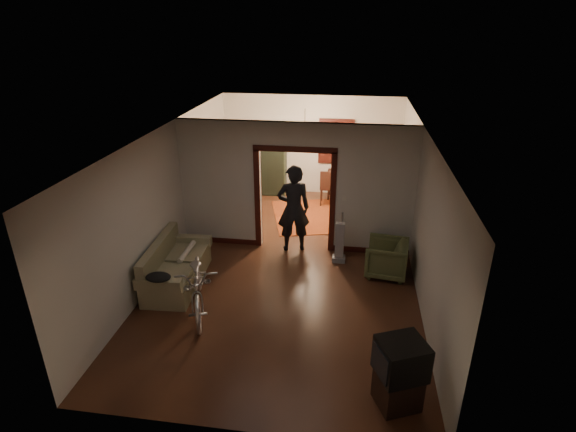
% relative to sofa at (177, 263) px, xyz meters
% --- Properties ---
extents(floor, '(5.00, 8.50, 0.01)m').
position_rel_sofa_xyz_m(floor, '(2.03, 1.08, -0.43)').
color(floor, '#331910').
rests_on(floor, ground).
extents(ceiling, '(5.00, 8.50, 0.01)m').
position_rel_sofa_xyz_m(ceiling, '(2.03, 1.08, 2.37)').
color(ceiling, white).
rests_on(ceiling, floor).
extents(wall_back, '(5.00, 0.02, 2.80)m').
position_rel_sofa_xyz_m(wall_back, '(2.03, 5.33, 0.97)').
color(wall_back, beige).
rests_on(wall_back, floor).
extents(wall_left, '(0.02, 8.50, 2.80)m').
position_rel_sofa_xyz_m(wall_left, '(-0.47, 1.08, 0.97)').
color(wall_left, beige).
rests_on(wall_left, floor).
extents(wall_right, '(0.02, 8.50, 2.80)m').
position_rel_sofa_xyz_m(wall_right, '(4.53, 1.08, 0.97)').
color(wall_right, beige).
rests_on(wall_right, floor).
extents(partition_wall, '(5.00, 0.14, 2.80)m').
position_rel_sofa_xyz_m(partition_wall, '(2.03, 1.83, 0.97)').
color(partition_wall, beige).
rests_on(partition_wall, floor).
extents(door_casing, '(1.74, 0.20, 2.32)m').
position_rel_sofa_xyz_m(door_casing, '(2.03, 1.83, 0.67)').
color(door_casing, '#33100B').
rests_on(door_casing, floor).
extents(far_window, '(0.98, 0.06, 1.28)m').
position_rel_sofa_xyz_m(far_window, '(2.73, 5.29, 1.12)').
color(far_window, black).
rests_on(far_window, wall_back).
extents(chandelier, '(0.24, 0.24, 0.24)m').
position_rel_sofa_xyz_m(chandelier, '(2.03, 3.58, 1.92)').
color(chandelier, '#FFE0A5').
rests_on(chandelier, ceiling).
extents(light_switch, '(0.08, 0.01, 0.12)m').
position_rel_sofa_xyz_m(light_switch, '(3.08, 1.76, 0.82)').
color(light_switch, silver).
rests_on(light_switch, partition_wall).
extents(sofa, '(0.94, 1.90, 0.85)m').
position_rel_sofa_xyz_m(sofa, '(0.00, 0.00, 0.00)').
color(sofa, '#75724E').
rests_on(sofa, floor).
extents(rolled_paper, '(0.10, 0.80, 0.10)m').
position_rel_sofa_xyz_m(rolled_paper, '(0.10, 0.30, 0.10)').
color(rolled_paper, beige).
rests_on(rolled_paper, sofa).
extents(jacket, '(0.43, 0.33, 0.13)m').
position_rel_sofa_xyz_m(jacket, '(0.05, -0.91, 0.25)').
color(jacket, black).
rests_on(jacket, sofa).
extents(bicycle, '(1.27, 2.05, 1.02)m').
position_rel_sofa_xyz_m(bicycle, '(0.68, -0.75, 0.08)').
color(bicycle, silver).
rests_on(bicycle, floor).
extents(armchair, '(0.89, 0.87, 0.73)m').
position_rel_sofa_xyz_m(armchair, '(3.97, 0.90, -0.06)').
color(armchair, '#515932').
rests_on(armchair, floor).
extents(tv_stand, '(0.66, 0.64, 0.47)m').
position_rel_sofa_xyz_m(tv_stand, '(3.95, -2.44, -0.19)').
color(tv_stand, black).
rests_on(tv_stand, floor).
extents(crt_tv, '(0.74, 0.71, 0.50)m').
position_rel_sofa_xyz_m(crt_tv, '(3.95, -2.44, 0.32)').
color(crt_tv, black).
rests_on(crt_tv, tv_stand).
extents(vacuum, '(0.33, 0.29, 0.89)m').
position_rel_sofa_xyz_m(vacuum, '(3.04, 1.29, 0.02)').
color(vacuum, gray).
rests_on(vacuum, floor).
extents(person, '(0.80, 0.63, 1.94)m').
position_rel_sofa_xyz_m(person, '(2.01, 1.71, 0.54)').
color(person, black).
rests_on(person, floor).
extents(oriental_rug, '(2.20, 2.58, 0.02)m').
position_rel_sofa_xyz_m(oriental_rug, '(2.15, 3.52, -0.42)').
color(oriental_rug, maroon).
rests_on(oriental_rug, floor).
extents(locker, '(0.87, 0.49, 1.73)m').
position_rel_sofa_xyz_m(locker, '(0.90, 5.06, 0.44)').
color(locker, black).
rests_on(locker, floor).
extents(globe, '(0.26, 0.26, 0.26)m').
position_rel_sofa_xyz_m(globe, '(0.90, 5.06, 1.51)').
color(globe, '#1E5972').
rests_on(globe, locker).
extents(desk, '(1.15, 0.86, 0.76)m').
position_rel_sofa_xyz_m(desk, '(3.06, 4.96, -0.05)').
color(desk, black).
rests_on(desk, floor).
extents(desk_chair, '(0.49, 0.49, 1.00)m').
position_rel_sofa_xyz_m(desk_chair, '(2.61, 4.43, 0.07)').
color(desk_chair, black).
rests_on(desk_chair, floor).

